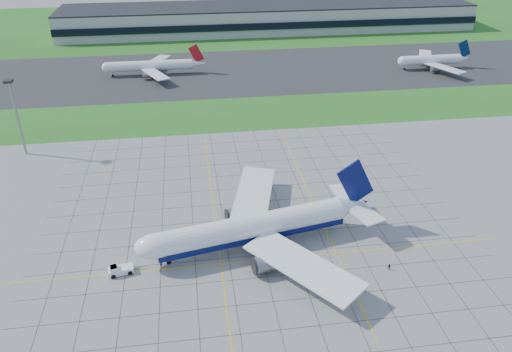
{
  "coord_description": "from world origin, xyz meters",
  "views": [
    {
      "loc": [
        -15.02,
        -94.11,
        75.26
      ],
      "look_at": [
        2.37,
        26.37,
        7.0
      ],
      "focal_mm": 35.0,
      "sensor_mm": 36.0,
      "label": 1
    }
  ],
  "objects_px": {
    "distant_jet_1": "(151,66)",
    "crew_near": "(161,264)",
    "pushback_tug": "(120,270)",
    "distant_jet_2": "(432,60)",
    "airliner": "(254,228)",
    "crew_far": "(389,267)",
    "light_mast": "(15,108)"
  },
  "relations": [
    {
      "from": "distant_jet_1",
      "to": "light_mast",
      "type": "bearing_deg",
      "value": -115.65
    },
    {
      "from": "distant_jet_1",
      "to": "crew_near",
      "type": "bearing_deg",
      "value": -87.08
    },
    {
      "from": "pushback_tug",
      "to": "distant_jet_1",
      "type": "distance_m",
      "value": 147.5
    },
    {
      "from": "light_mast",
      "to": "pushback_tug",
      "type": "xyz_separation_m",
      "value": [
        36.82,
        -66.95,
        -15.17
      ]
    },
    {
      "from": "airliner",
      "to": "crew_far",
      "type": "xyz_separation_m",
      "value": [
        29.61,
        -13.64,
        -4.48
      ]
    },
    {
      "from": "crew_near",
      "to": "crew_far",
      "type": "xyz_separation_m",
      "value": [
        52.13,
        -8.55,
        -0.14
      ]
    },
    {
      "from": "light_mast",
      "to": "airliner",
      "type": "xyz_separation_m",
      "value": [
        68.65,
        -60.91,
        -10.91
      ]
    },
    {
      "from": "light_mast",
      "to": "pushback_tug",
      "type": "distance_m",
      "value": 77.9
    },
    {
      "from": "crew_near",
      "to": "distant_jet_1",
      "type": "xyz_separation_m",
      "value": [
        -7.48,
        146.5,
        3.56
      ]
    },
    {
      "from": "pushback_tug",
      "to": "distant_jet_2",
      "type": "bearing_deg",
      "value": 33.11
    },
    {
      "from": "crew_near",
      "to": "airliner",
      "type": "bearing_deg",
      "value": -38.84
    },
    {
      "from": "airliner",
      "to": "pushback_tug",
      "type": "distance_m",
      "value": 32.67
    },
    {
      "from": "crew_near",
      "to": "light_mast",
      "type": "bearing_deg",
      "value": 73.37
    },
    {
      "from": "crew_near",
      "to": "crew_far",
      "type": "height_order",
      "value": "crew_near"
    },
    {
      "from": "distant_jet_1",
      "to": "distant_jet_2",
      "type": "distance_m",
      "value": 138.4
    },
    {
      "from": "light_mast",
      "to": "distant_jet_1",
      "type": "relative_size",
      "value": 0.55
    },
    {
      "from": "distant_jet_2",
      "to": "crew_far",
      "type": "bearing_deg",
      "value": -118.44
    },
    {
      "from": "airliner",
      "to": "distant_jet_1",
      "type": "bearing_deg",
      "value": 90.64
    },
    {
      "from": "pushback_tug",
      "to": "distant_jet_1",
      "type": "bearing_deg",
      "value": 77.95
    },
    {
      "from": "airliner",
      "to": "crew_far",
      "type": "height_order",
      "value": "airliner"
    },
    {
      "from": "pushback_tug",
      "to": "distant_jet_2",
      "type": "relative_size",
      "value": 0.19
    },
    {
      "from": "light_mast",
      "to": "distant_jet_2",
      "type": "distance_m",
      "value": 190.47
    },
    {
      "from": "pushback_tug",
      "to": "distant_jet_2",
      "type": "distance_m",
      "value": 195.93
    },
    {
      "from": "pushback_tug",
      "to": "crew_near",
      "type": "height_order",
      "value": "pushback_tug"
    },
    {
      "from": "light_mast",
      "to": "pushback_tug",
      "type": "height_order",
      "value": "light_mast"
    },
    {
      "from": "airliner",
      "to": "crew_near",
      "type": "distance_m",
      "value": 23.5
    },
    {
      "from": "pushback_tug",
      "to": "crew_near",
      "type": "distance_m",
      "value": 9.35
    },
    {
      "from": "crew_far",
      "to": "airliner",
      "type": "bearing_deg",
      "value": -164.31
    },
    {
      "from": "light_mast",
      "to": "crew_near",
      "type": "relative_size",
      "value": 13.78
    },
    {
      "from": "pushback_tug",
      "to": "crew_near",
      "type": "relative_size",
      "value": 4.46
    },
    {
      "from": "distant_jet_1",
      "to": "airliner",
      "type": "bearing_deg",
      "value": -78.02
    },
    {
      "from": "airliner",
      "to": "crew_near",
      "type": "bearing_deg",
      "value": -178.6
    }
  ]
}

